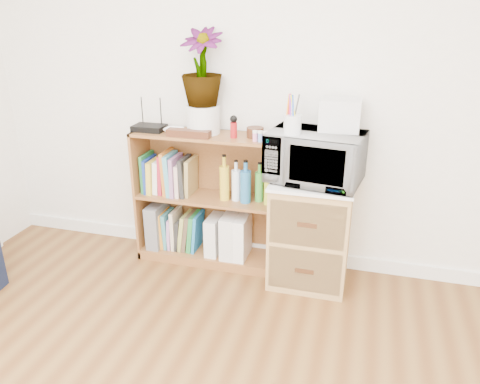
% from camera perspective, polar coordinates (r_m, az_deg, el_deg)
% --- Properties ---
extents(skirting_board, '(4.00, 0.02, 0.10)m').
position_cam_1_polar(skirting_board, '(3.52, 2.29, -7.04)').
color(skirting_board, white).
rests_on(skirting_board, ground).
extents(bookshelf, '(1.00, 0.30, 0.95)m').
position_cam_1_polar(bookshelf, '(3.31, -4.08, -0.90)').
color(bookshelf, brown).
rests_on(bookshelf, ground).
extents(wicker_unit, '(0.50, 0.45, 0.70)m').
position_cam_1_polar(wicker_unit, '(3.14, 8.59, -4.94)').
color(wicker_unit, '#9E7542').
rests_on(wicker_unit, ground).
extents(microwave, '(0.62, 0.47, 0.32)m').
position_cam_1_polar(microwave, '(2.93, 9.13, 4.23)').
color(microwave, white).
rests_on(microwave, wicker_unit).
extents(pen_cup, '(0.10, 0.10, 0.11)m').
position_cam_1_polar(pen_cup, '(2.82, 6.41, 8.20)').
color(pen_cup, silver).
rests_on(pen_cup, microwave).
extents(small_appliance, '(0.24, 0.20, 0.19)m').
position_cam_1_polar(small_appliance, '(2.94, 12.13, 9.20)').
color(small_appliance, silver).
rests_on(small_appliance, microwave).
extents(router, '(0.22, 0.15, 0.04)m').
position_cam_1_polar(router, '(3.29, -11.00, 7.68)').
color(router, black).
rests_on(router, bookshelf).
extents(white_bowl, '(0.13, 0.13, 0.03)m').
position_cam_1_polar(white_bowl, '(3.20, -8.08, 7.43)').
color(white_bowl, white).
rests_on(white_bowl, bookshelf).
extents(plant_pot, '(0.22, 0.22, 0.19)m').
position_cam_1_polar(plant_pot, '(3.16, -4.50, 8.83)').
color(plant_pot, silver).
rests_on(plant_pot, bookshelf).
extents(potted_plant, '(0.27, 0.27, 0.49)m').
position_cam_1_polar(potted_plant, '(3.10, -4.68, 14.92)').
color(potted_plant, '#2E7435').
rests_on(potted_plant, plant_pot).
extents(trinket_box, '(0.29, 0.07, 0.05)m').
position_cam_1_polar(trinket_box, '(3.09, -6.27, 7.12)').
color(trinket_box, '#36190E').
rests_on(trinket_box, bookshelf).
extents(kokeshi_doll, '(0.04, 0.04, 0.10)m').
position_cam_1_polar(kokeshi_doll, '(3.04, -0.78, 7.56)').
color(kokeshi_doll, maroon).
rests_on(kokeshi_doll, bookshelf).
extents(wooden_bowl, '(0.11, 0.11, 0.06)m').
position_cam_1_polar(wooden_bowl, '(3.06, 1.86, 7.28)').
color(wooden_bowl, '#3A200F').
rests_on(wooden_bowl, bookshelf).
extents(paint_jars, '(0.11, 0.04, 0.06)m').
position_cam_1_polar(paint_jars, '(2.95, 2.47, 6.67)').
color(paint_jars, pink).
rests_on(paint_jars, bookshelf).
extents(file_box, '(0.10, 0.26, 0.33)m').
position_cam_1_polar(file_box, '(3.55, -9.95, -3.84)').
color(file_box, slate).
rests_on(file_box, bookshelf).
extents(magazine_holder_left, '(0.09, 0.22, 0.28)m').
position_cam_1_polar(magazine_holder_left, '(3.39, -3.14, -5.21)').
color(magazine_holder_left, silver).
rests_on(magazine_holder_left, bookshelf).
extents(magazine_holder_mid, '(0.10, 0.25, 0.32)m').
position_cam_1_polar(magazine_holder_mid, '(3.35, -1.15, -5.18)').
color(magazine_holder_mid, silver).
rests_on(magazine_holder_mid, bookshelf).
extents(magazine_holder_right, '(0.10, 0.25, 0.31)m').
position_cam_1_polar(magazine_holder_right, '(3.33, 0.16, -5.40)').
color(magazine_holder_right, white).
rests_on(magazine_holder_right, bookshelf).
extents(cookbooks, '(0.36, 0.20, 0.31)m').
position_cam_1_polar(cookbooks, '(3.35, -8.67, 2.11)').
color(cookbooks, '#1D6E31').
rests_on(cookbooks, bookshelf).
extents(liquor_bottles, '(0.45, 0.07, 0.31)m').
position_cam_1_polar(liquor_bottles, '(3.15, 1.53, 1.34)').
color(liquor_bottles, gold).
rests_on(liquor_bottles, bookshelf).
extents(lower_books, '(0.31, 0.19, 0.30)m').
position_cam_1_polar(lower_books, '(3.49, -7.15, -4.64)').
color(lower_books, orange).
rests_on(lower_books, bookshelf).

